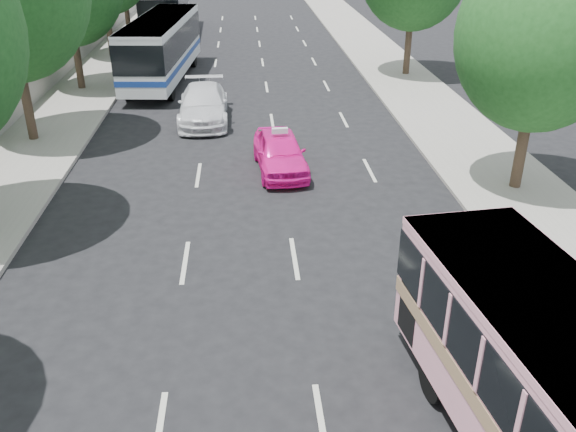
{
  "coord_description": "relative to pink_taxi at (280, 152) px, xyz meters",
  "views": [
    {
      "loc": [
        -0.2,
        -10.01,
        8.24
      ],
      "look_at": [
        0.78,
        3.32,
        1.6
      ],
      "focal_mm": 38.0,
      "sensor_mm": 36.0,
      "label": 1
    }
  ],
  "objects": [
    {
      "name": "ground",
      "position": [
        -1.0,
        -10.23,
        -0.7
      ],
      "size": [
        120.0,
        120.0,
        0.0
      ],
      "primitive_type": "plane",
      "color": "black",
      "rests_on": "ground"
    },
    {
      "name": "sidewalk_left",
      "position": [
        -9.5,
        9.77,
        -0.63
      ],
      "size": [
        4.0,
        90.0,
        0.15
      ],
      "primitive_type": "cube",
      "color": "#9E998E",
      "rests_on": "ground"
    },
    {
      "name": "sidewalk_right",
      "position": [
        7.5,
        9.77,
        -0.64
      ],
      "size": [
        4.0,
        90.0,
        0.12
      ],
      "primitive_type": "cube",
      "color": "#9E998E",
      "rests_on": "ground"
    },
    {
      "name": "low_wall",
      "position": [
        -11.3,
        9.77,
        0.2
      ],
      "size": [
        0.3,
        90.0,
        1.5
      ],
      "primitive_type": "cube",
      "color": "#9E998E",
      "rests_on": "sidewalk_left"
    },
    {
      "name": "tree_right_near",
      "position": [
        7.78,
        -2.28,
        4.5
      ],
      "size": [
        5.1,
        5.1,
        7.95
      ],
      "color": "#38281E",
      "rests_on": "ground"
    },
    {
      "name": "pink_taxi",
      "position": [
        0.0,
        0.0,
        0.0
      ],
      "size": [
        1.99,
        4.24,
        1.4
      ],
      "primitive_type": "imported",
      "rotation": [
        0.0,
        0.0,
        0.08
      ],
      "color": "#FE16A2",
      "rests_on": "ground"
    },
    {
      "name": "white_pickup",
      "position": [
        -3.0,
        6.07,
        0.05
      ],
      "size": [
        2.21,
        5.21,
        1.5
      ],
      "primitive_type": "imported",
      "rotation": [
        0.0,
        0.0,
        0.02
      ],
      "color": "silver",
      "rests_on": "ground"
    },
    {
      "name": "tour_coach_front",
      "position": [
        -5.5,
        13.48,
        1.31
      ],
      "size": [
        3.33,
        11.34,
        3.34
      ],
      "rotation": [
        0.0,
        0.0,
        -0.08
      ],
      "color": "silver",
      "rests_on": "ground"
    },
    {
      "name": "tour_coach_rear",
      "position": [
        -6.73,
        27.47,
        1.54
      ],
      "size": [
        3.01,
        12.5,
        3.72
      ],
      "rotation": [
        0.0,
        0.0,
        0.03
      ],
      "color": "white",
      "rests_on": "ground"
    },
    {
      "name": "taxi_roof_sign",
      "position": [
        0.0,
        0.0,
        0.79
      ],
      "size": [
        0.56,
        0.22,
        0.18
      ],
      "primitive_type": "cube",
      "rotation": [
        0.0,
        0.0,
        0.08
      ],
      "color": "silver",
      "rests_on": "pink_taxi"
    }
  ]
}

